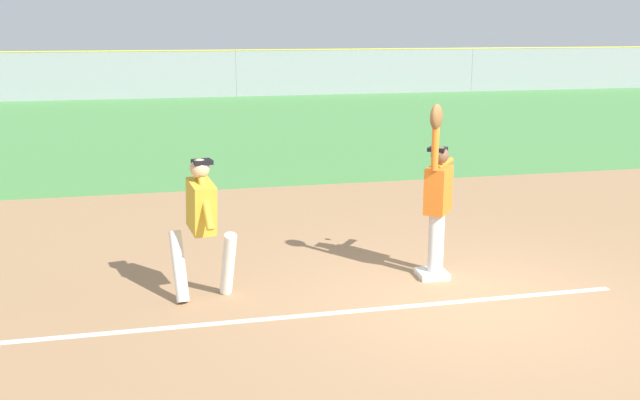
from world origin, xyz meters
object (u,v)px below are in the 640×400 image
first_base (432,274)px  baseball (436,147)px  fielder (438,193)px  parked_car_red (161,79)px  parked_car_blue (266,76)px  runner (202,219)px  parked_car_white (367,75)px  parked_car_green (52,80)px

first_base → baseball: baseball is taller
fielder → parked_car_red: 27.25m
fielder → parked_car_blue: fielder is taller
runner → parked_car_red: bearing=79.6°
runner → parked_car_white: (10.05, 27.20, -0.32)m
parked_car_blue → parked_car_green: bearing=-172.9°
fielder → baseball: size_ratio=30.81×
parked_car_green → parked_car_white: 15.33m
parked_car_red → parked_car_blue: size_ratio=0.99×
baseball → parked_car_red: (-3.38, 26.69, -0.98)m
baseball → runner: bearing=-170.4°
parked_car_white → parked_car_red: bearing=177.3°
parked_car_green → first_base: bearing=-71.7°
parked_car_green → parked_car_blue: same height
parked_car_green → parked_car_red: (5.01, -0.37, 0.00)m
first_base → fielder: size_ratio=0.17×
runner → parked_car_white: size_ratio=0.38×
first_base → parked_car_blue: parked_car_blue is taller
runner → parked_car_blue: bearing=69.0°
parked_car_blue → runner: bearing=-93.3°
runner → baseball: bearing=-1.4°
baseball → parked_car_white: (6.93, 26.68, -0.98)m
first_base → parked_car_red: size_ratio=0.08×
runner → parked_car_blue: runner is taller
parked_car_white → first_base: bearing=-107.3°
fielder → parked_car_green: 28.65m
first_base → parked_car_white: size_ratio=0.08×
parked_car_green → parked_car_white: bearing=0.2°
runner → parked_car_green: runner is taller
parked_car_red → parked_car_white: bearing=-5.0°
baseball → parked_car_blue: bearing=86.2°
baseball → parked_car_green: 28.35m
parked_car_red → parked_car_white: same height
fielder → parked_car_blue: bearing=-55.7°
fielder → baseball: bearing=-66.4°
fielder → parked_car_blue: size_ratio=0.50×
fielder → baseball: (0.09, 0.35, 0.53)m
first_base → fielder: (0.06, 0.06, 1.08)m
parked_car_green → parked_car_blue: (10.19, 0.05, 0.00)m
first_base → parked_car_red: (-3.23, 27.11, 0.63)m
fielder → baseball: 0.64m
first_base → parked_car_green: parked_car_green is taller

